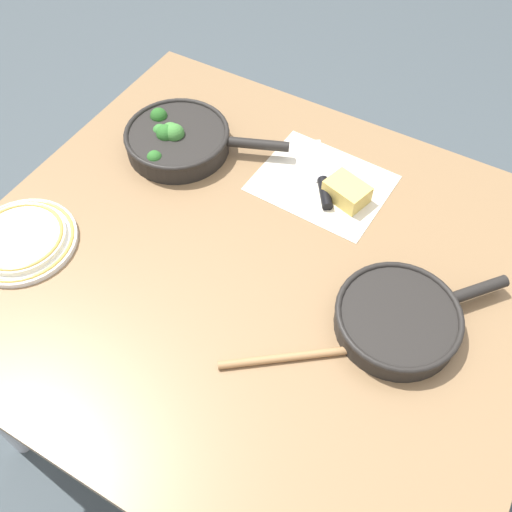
{
  "coord_description": "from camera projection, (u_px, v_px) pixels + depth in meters",
  "views": [
    {
      "loc": [
        -0.34,
        0.6,
        1.67
      ],
      "look_at": [
        0.0,
        0.0,
        0.74
      ],
      "focal_mm": 40.0,
      "sensor_mm": 36.0,
      "label": 1
    }
  ],
  "objects": [
    {
      "name": "cheese_block",
      "position": [
        347.0,
        192.0,
        1.26
      ],
      "size": [
        0.11,
        0.09,
        0.04
      ],
      "color": "#E0C15B",
      "rests_on": "dining_table_red"
    },
    {
      "name": "grater_knife",
      "position": [
        323.0,
        182.0,
        1.29
      ],
      "size": [
        0.15,
        0.2,
        0.02
      ],
      "rotation": [
        0.0,
        0.0,
        5.3
      ],
      "color": "silver",
      "rests_on": "dining_table_red"
    },
    {
      "name": "dinner_plate_stack",
      "position": [
        21.0,
        239.0,
        1.19
      ],
      "size": [
        0.23,
        0.23,
        0.03
      ],
      "color": "white",
      "rests_on": "dining_table_red"
    },
    {
      "name": "parchment_sheet",
      "position": [
        322.0,
        183.0,
        1.3
      ],
      "size": [
        0.3,
        0.25,
        0.0
      ],
      "color": "silver",
      "rests_on": "dining_table_red"
    },
    {
      "name": "dining_table_red",
      "position": [
        256.0,
        282.0,
        1.23
      ],
      "size": [
        1.16,
        1.03,
        0.72
      ],
      "color": "olive",
      "rests_on": "ground_plane"
    },
    {
      "name": "ground_plane",
      "position": [
        256.0,
        400.0,
        1.75
      ],
      "size": [
        14.0,
        14.0,
        0.0
      ],
      "primitive_type": "plane",
      "color": "#424C51"
    },
    {
      "name": "skillet_eggs",
      "position": [
        399.0,
        318.0,
        1.06
      ],
      "size": [
        0.28,
        0.31,
        0.05
      ],
      "rotation": [
        0.0,
        0.0,
        4.02
      ],
      "color": "black",
      "rests_on": "dining_table_red"
    },
    {
      "name": "skillet_broccoli",
      "position": [
        177.0,
        139.0,
        1.35
      ],
      "size": [
        0.37,
        0.25,
        0.08
      ],
      "rotation": [
        0.0,
        0.0,
        3.53
      ],
      "color": "black",
      "rests_on": "dining_table_red"
    },
    {
      "name": "wooden_spoon",
      "position": [
        340.0,
        351.0,
        1.04
      ],
      "size": [
        0.3,
        0.24,
        0.02
      ],
      "rotation": [
        0.0,
        0.0,
        3.79
      ],
      "color": "#A87A4C",
      "rests_on": "dining_table_red"
    }
  ]
}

